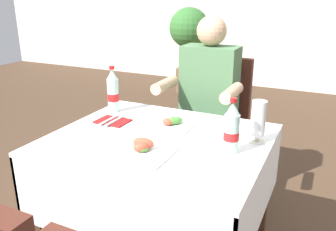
# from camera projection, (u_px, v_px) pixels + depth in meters

# --- Properties ---
(main_dining_table) EXTENTS (1.01, 0.87, 0.74)m
(main_dining_table) POSITION_uv_depth(u_px,v_px,m) (159.00, 170.00, 1.73)
(main_dining_table) COLOR white
(main_dining_table) RESTS_ON ground
(chair_far_diner_seat) EXTENTS (0.44, 0.50, 0.97)m
(chair_far_diner_seat) POSITION_uv_depth(u_px,v_px,m) (213.00, 120.00, 2.44)
(chair_far_diner_seat) COLOR #4C2319
(chair_far_diner_seat) RESTS_ON ground
(seated_diner_far) EXTENTS (0.50, 0.46, 1.26)m
(seated_diner_far) POSITION_uv_depth(u_px,v_px,m) (206.00, 102.00, 2.30)
(seated_diner_far) COLOR #282D42
(seated_diner_far) RESTS_ON ground
(plate_near_camera) EXTENTS (0.25, 0.25, 0.06)m
(plate_near_camera) POSITION_uv_depth(u_px,v_px,m) (143.00, 149.00, 1.51)
(plate_near_camera) COLOR white
(plate_near_camera) RESTS_ON main_dining_table
(plate_far_diner) EXTENTS (0.24, 0.24, 0.05)m
(plate_far_diner) POSITION_uv_depth(u_px,v_px,m) (168.00, 125.00, 1.80)
(plate_far_diner) COLOR white
(plate_far_diner) RESTS_ON main_dining_table
(beer_glass_left) EXTENTS (0.07, 0.07, 0.20)m
(beer_glass_left) POSITION_uv_depth(u_px,v_px,m) (258.00, 121.00, 1.59)
(beer_glass_left) COLOR white
(beer_glass_left) RESTS_ON main_dining_table
(cola_bottle_primary) EXTENTS (0.07, 0.07, 0.27)m
(cola_bottle_primary) POSITION_uv_depth(u_px,v_px,m) (113.00, 92.00, 2.00)
(cola_bottle_primary) COLOR silver
(cola_bottle_primary) RESTS_ON main_dining_table
(cola_bottle_secondary) EXTENTS (0.07, 0.07, 0.24)m
(cola_bottle_secondary) POSITION_uv_depth(u_px,v_px,m) (232.00, 129.00, 1.49)
(cola_bottle_secondary) COLOR silver
(cola_bottle_secondary) RESTS_ON main_dining_table
(napkin_cutlery_set) EXTENTS (0.17, 0.19, 0.01)m
(napkin_cutlery_set) POSITION_uv_depth(u_px,v_px,m) (113.00, 121.00, 1.88)
(napkin_cutlery_set) COLOR maroon
(napkin_cutlery_set) RESTS_ON main_dining_table
(potted_plant_corner) EXTENTS (0.56, 0.56, 1.21)m
(potted_plant_corner) POSITION_uv_depth(u_px,v_px,m) (189.00, 39.00, 4.97)
(potted_plant_corner) COLOR brown
(potted_plant_corner) RESTS_ON ground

